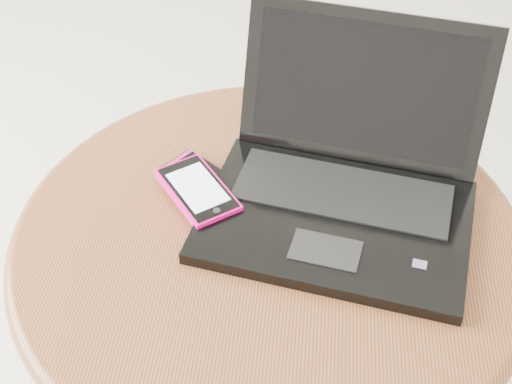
# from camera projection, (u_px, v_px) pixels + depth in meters

# --- Properties ---
(table) EXTENTS (0.65, 0.65, 0.51)m
(table) POSITION_uv_depth(u_px,v_px,m) (268.00, 287.00, 0.97)
(table) COLOR #613315
(table) RESTS_ON ground
(laptop) EXTENTS (0.37, 0.35, 0.21)m
(laptop) POSITION_uv_depth(u_px,v_px,m) (344.00, 181.00, 0.91)
(laptop) COLOR black
(laptop) RESTS_ON table
(phone_black) EXTENTS (0.13, 0.12, 0.01)m
(phone_black) POSITION_uv_depth(u_px,v_px,m) (202.00, 181.00, 0.96)
(phone_black) COLOR black
(phone_black) RESTS_ON table
(phone_pink) EXTENTS (0.12, 0.14, 0.01)m
(phone_pink) POSITION_uv_depth(u_px,v_px,m) (198.00, 191.00, 0.92)
(phone_pink) COLOR #F90B82
(phone_pink) RESTS_ON phone_black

